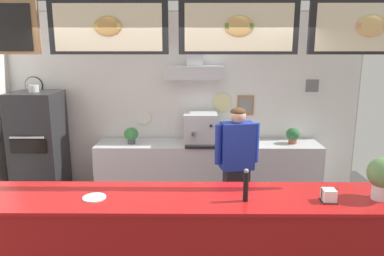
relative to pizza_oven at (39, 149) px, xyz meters
The scene contains 13 objects.
back_wall_assembly 2.26m from the pizza_oven, ahead, with size 5.48×2.48×2.86m.
service_counter 3.07m from the pizza_oven, 45.99° to the right, with size 4.54×0.69×1.05m.
back_prep_counter 2.54m from the pizza_oven, ahead, with size 3.35×0.60×0.91m.
pizza_oven is the anchor object (origin of this frame).
shop_worker 3.00m from the pizza_oven, 20.12° to the right, with size 0.53×0.29×1.65m.
espresso_machine 2.41m from the pizza_oven, ahead, with size 0.49×0.52×0.46m.
potted_thyme 1.38m from the pizza_oven, ahead, with size 0.21×0.21×0.24m.
potted_basil 3.78m from the pizza_oven, ahead, with size 0.21×0.21×0.24m.
potted_oregano 2.75m from the pizza_oven, ahead, with size 0.18×0.18×0.24m.
napkin_holder 4.15m from the pizza_oven, 33.68° to the right, with size 0.13×0.13×0.13m.
basil_vase 4.53m from the pizza_oven, 29.78° to the right, with size 0.27×0.27×0.37m.
pepper_grinder 3.59m from the pizza_oven, 39.91° to the right, with size 0.04×0.04×0.29m.
condiment_plate 2.68m from the pizza_oven, 57.35° to the right, with size 0.20×0.20×0.01m.
Camera 1 is at (0.19, -3.36, 2.34)m, focal length 34.01 mm.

